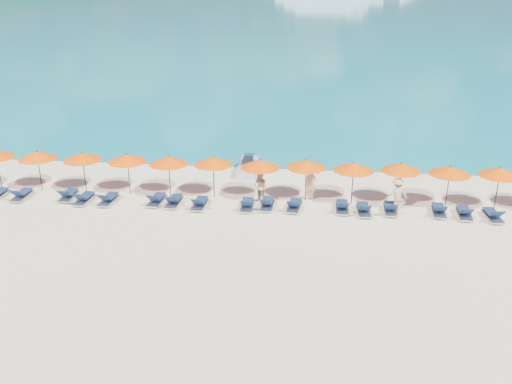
# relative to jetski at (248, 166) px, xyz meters

# --- Properties ---
(ground) EXTENTS (1400.00, 1400.00, 0.00)m
(ground) POSITION_rel_jetski_xyz_m (1.14, -9.13, -0.40)
(ground) COLOR beige
(headland_main) EXTENTS (374.00, 242.00, 126.50)m
(headland_main) POSITION_rel_jetski_xyz_m (-298.86, 530.87, -38.40)
(headland_main) COLOR black
(headland_main) RESTS_ON ground
(headland_small) EXTENTS (162.00, 126.00, 85.50)m
(headland_small) POSITION_rel_jetski_xyz_m (-148.86, 550.87, -35.40)
(headland_small) COLOR black
(headland_small) RESTS_ON ground
(jetski) EXTENTS (1.02, 2.70, 0.96)m
(jetski) POSITION_rel_jetski_xyz_m (0.00, 0.00, 0.00)
(jetski) COLOR #A9A5C3
(jetski) RESTS_ON ground
(beachgoer_a) EXTENTS (0.76, 0.66, 1.75)m
(beachgoer_a) POSITION_rel_jetski_xyz_m (3.77, -3.97, 0.48)
(beachgoer_a) COLOR tan
(beachgoer_a) RESTS_ON ground
(beachgoer_b) EXTENTS (0.94, 0.89, 1.69)m
(beachgoer_b) POSITION_rel_jetski_xyz_m (1.19, -4.60, 0.45)
(beachgoer_b) COLOR tan
(beachgoer_b) RESTS_ON ground
(beachgoer_c) EXTENTS (1.20, 0.78, 1.72)m
(beachgoer_c) POSITION_rel_jetski_xyz_m (8.10, -4.82, 0.46)
(beachgoer_c) COLOR tan
(beachgoer_c) RESTS_ON ground
(umbrella_1) EXTENTS (2.10, 2.10, 2.28)m
(umbrella_1) POSITION_rel_jetski_xyz_m (-10.93, -4.09, 1.62)
(umbrella_1) COLOR black
(umbrella_1) RESTS_ON ground
(umbrella_2) EXTENTS (2.10, 2.10, 2.28)m
(umbrella_2) POSITION_rel_jetski_xyz_m (-8.43, -4.03, 1.62)
(umbrella_2) COLOR black
(umbrella_2) RESTS_ON ground
(umbrella_3) EXTENTS (2.10, 2.10, 2.28)m
(umbrella_3) POSITION_rel_jetski_xyz_m (-5.96, -4.04, 1.62)
(umbrella_3) COLOR black
(umbrella_3) RESTS_ON ground
(umbrella_4) EXTENTS (2.10, 2.10, 2.28)m
(umbrella_4) POSITION_rel_jetski_xyz_m (-3.68, -4.20, 1.62)
(umbrella_4) COLOR black
(umbrella_4) RESTS_ON ground
(umbrella_5) EXTENTS (2.10, 2.10, 2.28)m
(umbrella_5) POSITION_rel_jetski_xyz_m (-1.33, -4.03, 1.62)
(umbrella_5) COLOR black
(umbrella_5) RESTS_ON ground
(umbrella_6) EXTENTS (2.10, 2.10, 2.28)m
(umbrella_6) POSITION_rel_jetski_xyz_m (1.16, -4.23, 1.62)
(umbrella_6) COLOR black
(umbrella_6) RESTS_ON ground
(umbrella_7) EXTENTS (2.10, 2.10, 2.28)m
(umbrella_7) POSITION_rel_jetski_xyz_m (3.51, -3.99, 1.62)
(umbrella_7) COLOR black
(umbrella_7) RESTS_ON ground
(umbrella_8) EXTENTS (2.10, 2.10, 2.28)m
(umbrella_8) POSITION_rel_jetski_xyz_m (5.90, -4.20, 1.62)
(umbrella_8) COLOR black
(umbrella_8) RESTS_ON ground
(umbrella_9) EXTENTS (2.10, 2.10, 2.28)m
(umbrella_9) POSITION_rel_jetski_xyz_m (8.29, -4.00, 1.62)
(umbrella_9) COLOR black
(umbrella_9) RESTS_ON ground
(umbrella_10) EXTENTS (2.10, 2.10, 2.28)m
(umbrella_10) POSITION_rel_jetski_xyz_m (10.65, -4.24, 1.62)
(umbrella_10) COLOR black
(umbrella_10) RESTS_ON ground
(umbrella_11) EXTENTS (2.10, 2.10, 2.28)m
(umbrella_11) POSITION_rel_jetski_xyz_m (13.07, -4.19, 1.62)
(umbrella_11) COLOR black
(umbrella_11) RESTS_ON ground
(lounger_2) EXTENTS (0.64, 1.71, 0.66)m
(lounger_2) POSITION_rel_jetski_xyz_m (-11.43, -5.40, -0.16)
(lounger_2) COLOR silver
(lounger_2) RESTS_ON ground
(lounger_3) EXTENTS (0.73, 1.74, 0.66)m
(lounger_3) POSITION_rel_jetski_xyz_m (-8.96, -5.17, -0.16)
(lounger_3) COLOR silver
(lounger_3) RESTS_ON ground
(lounger_4) EXTENTS (0.71, 1.73, 0.66)m
(lounger_4) POSITION_rel_jetski_xyz_m (-7.95, -5.54, -0.16)
(lounger_4) COLOR silver
(lounger_4) RESTS_ON ground
(lounger_5) EXTENTS (0.71, 1.73, 0.66)m
(lounger_5) POSITION_rel_jetski_xyz_m (-6.65, -5.50, -0.16)
(lounger_5) COLOR silver
(lounger_5) RESTS_ON ground
(lounger_6) EXTENTS (0.73, 1.74, 0.66)m
(lounger_6) POSITION_rel_jetski_xyz_m (-4.14, -5.29, -0.16)
(lounger_6) COLOR silver
(lounger_6) RESTS_ON ground
(lounger_7) EXTENTS (0.67, 1.72, 0.66)m
(lounger_7) POSITION_rel_jetski_xyz_m (-3.20, -5.38, -0.16)
(lounger_7) COLOR silver
(lounger_7) RESTS_ON ground
(lounger_8) EXTENTS (0.67, 1.72, 0.66)m
(lounger_8) POSITION_rel_jetski_xyz_m (-1.82, -5.54, -0.16)
(lounger_8) COLOR silver
(lounger_8) RESTS_ON ground
(lounger_9) EXTENTS (0.69, 1.73, 0.66)m
(lounger_9) POSITION_rel_jetski_xyz_m (0.61, -5.45, -0.16)
(lounger_9) COLOR silver
(lounger_9) RESTS_ON ground
(lounger_10) EXTENTS (0.69, 1.72, 0.66)m
(lounger_10) POSITION_rel_jetski_xyz_m (1.61, -5.24, -0.16)
(lounger_10) COLOR silver
(lounger_10) RESTS_ON ground
(lounger_11) EXTENTS (0.79, 1.75, 0.66)m
(lounger_11) POSITION_rel_jetski_xyz_m (2.99, -5.29, -0.16)
(lounger_11) COLOR silver
(lounger_11) RESTS_ON ground
(lounger_12) EXTENTS (0.63, 1.70, 0.66)m
(lounger_12) POSITION_rel_jetski_xyz_m (5.40, -5.22, -0.16)
(lounger_12) COLOR silver
(lounger_12) RESTS_ON ground
(lounger_13) EXTENTS (0.69, 1.72, 0.66)m
(lounger_13) POSITION_rel_jetski_xyz_m (6.45, -5.43, -0.16)
(lounger_13) COLOR silver
(lounger_13) RESTS_ON ground
(lounger_14) EXTENTS (0.66, 1.71, 0.66)m
(lounger_14) POSITION_rel_jetski_xyz_m (7.79, -5.18, -0.16)
(lounger_14) COLOR silver
(lounger_14) RESTS_ON ground
(lounger_15) EXTENTS (0.76, 1.75, 0.66)m
(lounger_15) POSITION_rel_jetski_xyz_m (10.15, -5.16, -0.16)
(lounger_15) COLOR silver
(lounger_15) RESTS_ON ground
(lounger_16) EXTENTS (0.74, 1.74, 0.66)m
(lounger_16) POSITION_rel_jetski_xyz_m (11.33, -5.33, -0.16)
(lounger_16) COLOR silver
(lounger_16) RESTS_ON ground
(lounger_17) EXTENTS (0.74, 1.74, 0.66)m
(lounger_17) POSITION_rel_jetski_xyz_m (12.64, -5.48, -0.16)
(lounger_17) COLOR silver
(lounger_17) RESTS_ON ground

